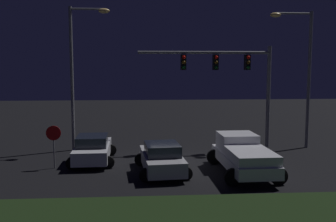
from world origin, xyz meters
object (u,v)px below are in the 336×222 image
(car_sedan, at_px, (162,158))
(traffic_signal_gantry, at_px, (231,72))
(car_sedan_far, at_px, (93,149))
(pickup_truck, at_px, (243,153))
(stop_sign, at_px, (54,139))
(street_lamp_left, at_px, (79,62))
(street_lamp_right, at_px, (301,63))

(car_sedan, distance_m, traffic_signal_gantry, 8.07)
(car_sedan_far, bearing_deg, traffic_signal_gantry, -73.21)
(pickup_truck, relative_size, traffic_signal_gantry, 0.66)
(stop_sign, bearing_deg, street_lamp_left, 81.01)
(pickup_truck, xyz_separation_m, car_sedan, (-3.99, 0.26, -0.26))
(street_lamp_right, bearing_deg, traffic_signal_gantry, -177.14)
(car_sedan_far, xyz_separation_m, traffic_signal_gantry, (8.25, 2.73, 4.16))
(car_sedan, bearing_deg, street_lamp_right, -64.45)
(car_sedan, distance_m, street_lamp_right, 11.65)
(street_lamp_right, bearing_deg, car_sedan, -149.48)
(pickup_truck, distance_m, traffic_signal_gantry, 6.72)
(traffic_signal_gantry, xyz_separation_m, street_lamp_left, (-9.37, 0.47, 0.61))
(car_sedan_far, relative_size, stop_sign, 1.99)
(street_lamp_left, relative_size, street_lamp_right, 1.02)
(pickup_truck, xyz_separation_m, street_lamp_right, (5.19, 5.67, 4.44))
(traffic_signal_gantry, xyz_separation_m, street_lamp_right, (4.60, 0.23, 0.54))
(pickup_truck, xyz_separation_m, street_lamp_left, (-8.78, 5.91, 4.51))
(car_sedan, height_order, stop_sign, stop_sign)
(traffic_signal_gantry, bearing_deg, street_lamp_right, 2.86)
(car_sedan, height_order, traffic_signal_gantry, traffic_signal_gantry)
(street_lamp_right, xyz_separation_m, stop_sign, (-14.67, -4.18, -3.88))
(stop_sign, bearing_deg, traffic_signal_gantry, 21.43)
(street_lamp_left, xyz_separation_m, stop_sign, (-0.70, -4.42, -3.95))
(traffic_signal_gantry, bearing_deg, pickup_truck, -96.21)
(stop_sign, bearing_deg, car_sedan, -12.63)
(car_sedan_far, relative_size, traffic_signal_gantry, 0.53)
(car_sedan, distance_m, street_lamp_left, 8.81)
(car_sedan_far, height_order, traffic_signal_gantry, traffic_signal_gantry)
(street_lamp_left, height_order, street_lamp_right, street_lamp_left)
(car_sedan, relative_size, stop_sign, 2.04)
(car_sedan_far, height_order, street_lamp_right, street_lamp_right)
(car_sedan, bearing_deg, street_lamp_left, 35.34)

